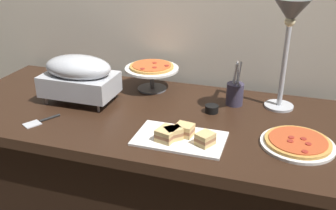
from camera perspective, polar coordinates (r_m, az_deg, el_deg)
The scene contains 10 objects.
back_wall at distance 2.15m, azimuth 0.82°, elevation 15.36°, with size 4.40×0.04×2.40m, color beige.
buffet_table at distance 2.01m, azimuth -3.59°, elevation -10.60°, with size 1.90×0.84×0.76m.
chafing_dish at distance 1.93m, azimuth -13.22°, elevation 4.30°, with size 0.36×0.22×0.24m.
heat_lamp at distance 1.68m, azimuth 17.76°, elevation 11.38°, with size 0.15×0.31×0.55m.
pizza_plate_front at distance 1.61m, azimuth 18.87°, elevation -5.39°, with size 0.29×0.29×0.03m.
pizza_plate_center at distance 2.04m, azimuth -2.45°, elevation 5.27°, with size 0.29×0.29×0.14m.
sandwich_platter at distance 1.56m, azimuth 1.86°, elevation -4.70°, with size 0.37×0.22×0.06m.
sauce_cup_near at distance 1.81m, azimuth 6.58°, elevation -0.54°, with size 0.06×0.06×0.03m.
utensil_holder at distance 1.89m, azimuth 10.00°, elevation 1.75°, with size 0.08×0.08×0.22m.
serving_spatula at distance 1.81m, azimuth -18.56°, elevation -2.32°, with size 0.11×0.16×0.01m.
Camera 1 is at (0.62, -1.53, 1.54)m, focal length 40.63 mm.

